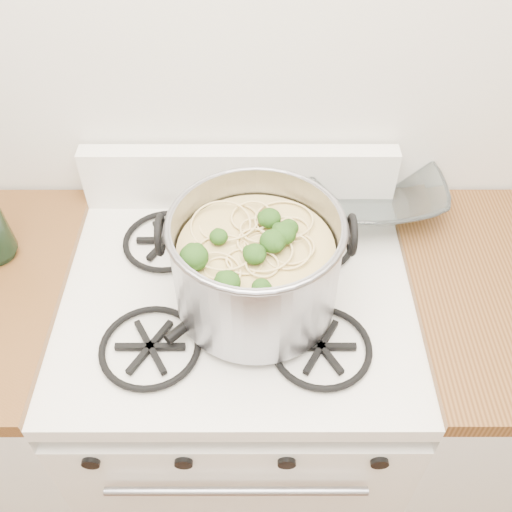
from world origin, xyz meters
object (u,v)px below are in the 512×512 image
object	(u,v)px
gas_range	(241,401)
spatula	(257,270)
stock_pot	(256,266)
glass_bowl	(373,196)

from	to	relation	value
gas_range	spatula	distance (m)	0.50
spatula	stock_pot	bearing A→B (deg)	-47.60
glass_bowl	spatula	bearing A→B (deg)	-140.14
stock_pot	gas_range	bearing A→B (deg)	140.79
gas_range	spatula	bearing A→B (deg)	42.54
gas_range	spatula	world-z (taller)	spatula
gas_range	spatula	size ratio (longest dim) A/B	2.98
gas_range	stock_pot	world-z (taller)	stock_pot
stock_pot	spatula	world-z (taller)	stock_pot
spatula	glass_bowl	distance (m)	0.38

